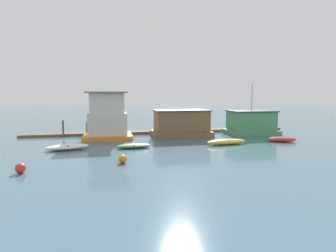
# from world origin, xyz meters

# --- Properties ---
(ground_plane) EXTENTS (200.00, 200.00, 0.00)m
(ground_plane) POSITION_xyz_m (0.00, 0.00, 0.00)
(ground_plane) COLOR #426070
(dock_walkway) EXTENTS (33.80, 1.84, 0.30)m
(dock_walkway) POSITION_xyz_m (0.00, 3.42, 0.15)
(dock_walkway) COLOR brown
(dock_walkway) RESTS_ON ground_plane
(houseboat_orange) EXTENTS (5.32, 4.10, 5.27)m
(houseboat_orange) POSITION_xyz_m (-6.71, 0.12, 2.30)
(houseboat_orange) COLOR orange
(houseboat_orange) RESTS_ON ground_plane
(houseboat_brown) EXTENTS (6.94, 4.07, 3.16)m
(houseboat_brown) POSITION_xyz_m (1.91, 0.30, 1.50)
(houseboat_brown) COLOR brown
(houseboat_brown) RESTS_ON ground_plane
(houseboat_green) EXTENTS (6.06, 4.20, 6.34)m
(houseboat_green) POSITION_xyz_m (10.84, -0.12, 1.41)
(houseboat_green) COLOR #4C9360
(houseboat_green) RESTS_ON ground_plane
(dinghy_white) EXTENTS (3.96, 2.18, 0.50)m
(dinghy_white) POSITION_xyz_m (-10.20, -5.26, 0.25)
(dinghy_white) COLOR white
(dinghy_white) RESTS_ON ground_plane
(dinghy_green) EXTENTS (3.27, 1.41, 0.41)m
(dinghy_green) POSITION_xyz_m (-4.29, -5.76, 0.20)
(dinghy_green) COLOR #47844C
(dinghy_green) RESTS_ON ground_plane
(dinghy_yellow) EXTENTS (4.23, 1.27, 0.55)m
(dinghy_yellow) POSITION_xyz_m (4.93, -5.95, 0.27)
(dinghy_yellow) COLOR yellow
(dinghy_yellow) RESTS_ON ground_plane
(dinghy_red) EXTENTS (3.20, 1.82, 0.53)m
(dinghy_red) POSITION_xyz_m (11.24, -5.73, 0.27)
(dinghy_red) COLOR red
(dinghy_red) RESTS_ON ground_plane
(mooring_post_far_left) EXTENTS (0.30, 0.30, 1.66)m
(mooring_post_far_left) POSITION_xyz_m (-9.14, 2.25, 0.83)
(mooring_post_far_left) COLOR brown
(mooring_post_far_left) RESTS_ON ground_plane
(mooring_post_near_left) EXTENTS (0.22, 0.22, 1.99)m
(mooring_post_near_left) POSITION_xyz_m (-11.84, 2.25, 1.00)
(mooring_post_near_left) COLOR brown
(mooring_post_near_left) RESTS_ON ground_plane
(mooring_post_centre) EXTENTS (0.30, 0.30, 1.29)m
(mooring_post_centre) POSITION_xyz_m (2.26, 2.25, 0.65)
(mooring_post_centre) COLOR brown
(mooring_post_centre) RESTS_ON ground_plane
(buoy_orange) EXTENTS (0.61, 0.61, 0.61)m
(buoy_orange) POSITION_xyz_m (-5.51, -11.02, 0.31)
(buoy_orange) COLOR orange
(buoy_orange) RESTS_ON ground_plane
(buoy_red) EXTENTS (0.64, 0.64, 0.64)m
(buoy_red) POSITION_xyz_m (-11.93, -12.21, 0.32)
(buoy_red) COLOR red
(buoy_red) RESTS_ON ground_plane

